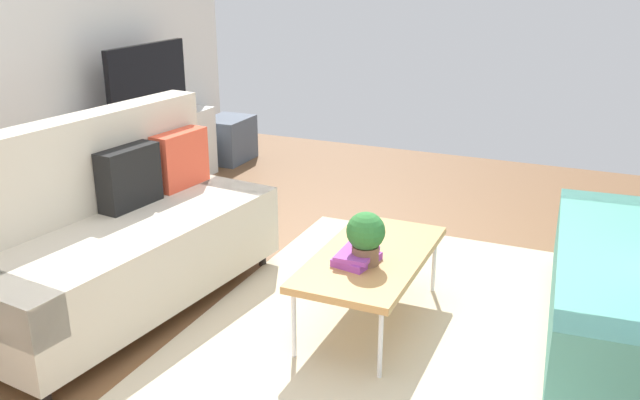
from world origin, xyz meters
name	(u,v)px	position (x,y,z in m)	size (l,w,h in m)	color
ground_plane	(344,336)	(0.00, 0.00, 0.00)	(7.68, 7.68, 0.00)	brown
area_rug	(401,333)	(0.14, -0.28, 0.01)	(2.90, 2.20, 0.01)	beige
couch_beige	(117,234)	(-0.18, 1.34, 0.45)	(1.98, 1.05, 1.10)	beige
coffee_table	(371,259)	(0.19, -0.08, 0.39)	(1.10, 0.56, 0.42)	#B7844C
tv_console	(152,156)	(1.62, 2.46, 0.32)	(1.40, 0.44, 0.64)	silver
tv	(148,84)	(1.62, 2.44, 0.95)	(1.00, 0.20, 0.64)	black
storage_trunk	(228,139)	(2.72, 2.36, 0.22)	(0.52, 0.40, 0.44)	#4C5666
potted_plant	(366,236)	(0.06, -0.09, 0.58)	(0.20, 0.20, 0.29)	brown
table_book_0	(357,259)	(0.06, -0.04, 0.44)	(0.24, 0.18, 0.04)	purple
table_book_1	(357,254)	(0.06, -0.04, 0.47)	(0.24, 0.18, 0.02)	purple
vase_0	(97,122)	(1.04, 2.51, 0.74)	(0.12, 0.12, 0.20)	#4C72B2
vase_1	(113,121)	(1.22, 2.51, 0.71)	(0.12, 0.12, 0.13)	#B24C4C
bottle_0	(136,116)	(1.41, 2.42, 0.72)	(0.06, 0.06, 0.16)	red
bottle_1	(144,110)	(1.52, 2.42, 0.74)	(0.05, 0.05, 0.21)	silver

